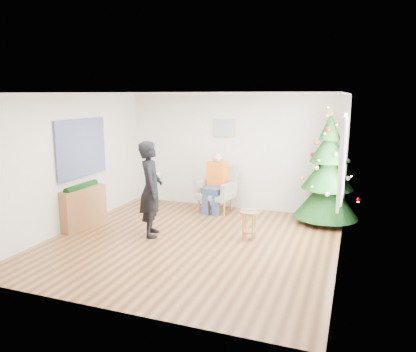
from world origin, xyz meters
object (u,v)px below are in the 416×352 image
at_px(christmas_tree, 328,173).
at_px(armchair, 217,195).
at_px(standing_man, 151,189).
at_px(console, 83,208).
at_px(stool, 249,225).

bearing_deg(christmas_tree, armchair, 178.78).
distance_m(armchair, standing_man, 2.12).
bearing_deg(console, standing_man, 12.59).
bearing_deg(armchair, standing_man, -95.67).
xyz_separation_m(stool, standing_man, (-1.76, -0.40, 0.61)).
bearing_deg(christmas_tree, standing_man, -147.23).
distance_m(christmas_tree, standing_man, 3.55).
distance_m(stool, standing_man, 1.91).
bearing_deg(console, armchair, 54.49).
relative_size(christmas_tree, standing_man, 1.31).
distance_m(armchair, console, 2.92).
bearing_deg(stool, console, -172.07).
height_order(standing_man, console, standing_man).
distance_m(christmas_tree, console, 4.94).
distance_m(stool, armchair, 1.95).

